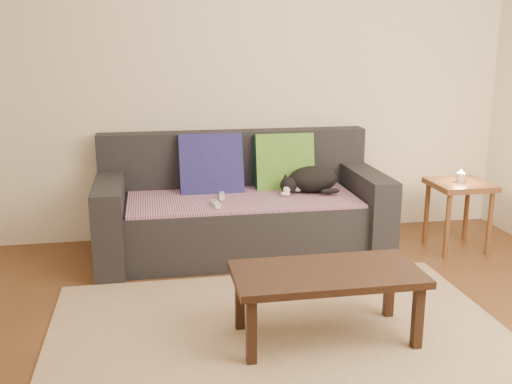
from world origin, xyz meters
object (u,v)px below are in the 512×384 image
wii_remote_a (222,196)px  wii_remote_b (216,204)px  sofa (241,211)px  side_table (459,194)px  cat (311,180)px  coffee_table (327,279)px

wii_remote_a → wii_remote_b: size_ratio=1.00×
sofa → side_table: bearing=-9.1°
side_table → wii_remote_a: bearing=174.3°
sofa → side_table: (1.63, -0.26, 0.13)m
cat → wii_remote_b: bearing=-136.4°
wii_remote_a → side_table: (1.78, -0.18, -0.02)m
wii_remote_a → side_table: size_ratio=0.28×
wii_remote_b → side_table: side_table is taller
wii_remote_a → sofa: bearing=-55.9°
cat → coffee_table: bearing=-78.1°
cat → wii_remote_a: bearing=-151.2°
sofa → coffee_table: 1.48m
coffee_table → cat: bearing=78.1°
sofa → wii_remote_a: 0.22m
sofa → wii_remote_a: (-0.15, -0.08, 0.15)m
wii_remote_a → coffee_table: wii_remote_a is taller
wii_remote_a → side_table: side_table is taller
cat → sofa: bearing=-158.4°
sofa → side_table: sofa is taller
cat → wii_remote_a: size_ratio=3.39×
wii_remote_a → wii_remote_b: same height
wii_remote_a → coffee_table: 1.44m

